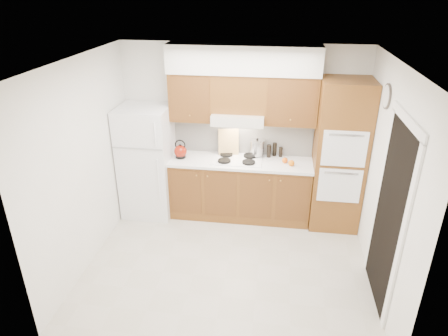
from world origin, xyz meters
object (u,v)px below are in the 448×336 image
(fridge, at_px, (147,161))
(stock_pot, at_px, (257,147))
(kettle, at_px, (180,151))
(oven_cabinet, at_px, (339,156))

(fridge, xyz_separation_m, stock_pot, (1.66, 0.25, 0.22))
(fridge, distance_m, kettle, 0.56)
(fridge, bearing_deg, oven_cabinet, 0.70)
(fridge, bearing_deg, stock_pot, 8.53)
(fridge, xyz_separation_m, oven_cabinet, (2.85, 0.03, 0.24))
(fridge, xyz_separation_m, kettle, (0.52, 0.02, 0.19))
(oven_cabinet, relative_size, kettle, 11.44)
(fridge, distance_m, oven_cabinet, 2.86)
(oven_cabinet, xyz_separation_m, stock_pot, (-1.19, 0.21, -0.02))
(kettle, height_order, stock_pot, stock_pot)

